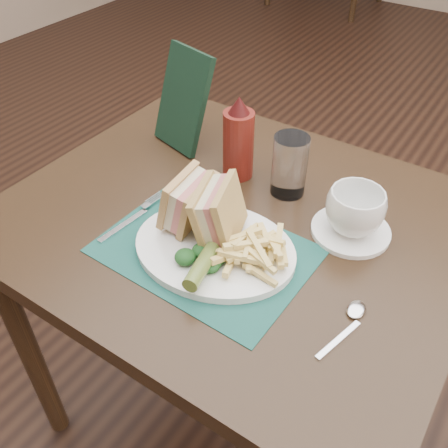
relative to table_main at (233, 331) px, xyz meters
The scene contains 16 objects.
floor 0.62m from the table_main, 90.00° to the left, with size 7.00×7.00×0.00m, color black.
table_main is the anchor object (origin of this frame).
placemat 0.39m from the table_main, 84.84° to the right, with size 0.37×0.27×0.00m, color #174941.
plate 0.40m from the table_main, 76.42° to the right, with size 0.30×0.24×0.01m, color white, non-canonical shape.
sandwich_half_a 0.46m from the table_main, 128.49° to the right, with size 0.06×0.11×0.10m, color tan, non-canonical shape.
sandwich_half_b 0.46m from the table_main, 90.70° to the right, with size 0.06×0.12×0.10m, color tan, non-canonical shape.
kale_garnish 0.44m from the table_main, 76.43° to the right, with size 0.11×0.08×0.03m, color #153A19, non-canonical shape.
pickle_spear 0.45m from the table_main, 74.39° to the right, with size 0.03×0.03×0.12m, color #516627.
fries_pile 0.44m from the table_main, 43.39° to the right, with size 0.18×0.20×0.05m, color #EACE75, non-canonical shape.
fork 0.43m from the table_main, 142.74° to the right, with size 0.03×0.17×0.01m, color silver, non-canonical shape.
spoon 0.50m from the table_main, 25.65° to the right, with size 0.03×0.15×0.01m, color silver, non-canonical shape.
saucer 0.44m from the table_main, 20.11° to the left, with size 0.15×0.15×0.01m, color white.
coffee_cup 0.48m from the table_main, 20.11° to the left, with size 0.11×0.11×0.09m, color white.
drinking_glass 0.46m from the table_main, 69.34° to the left, with size 0.07×0.07×0.13m, color silver.
ketchup_bottle 0.49m from the table_main, 120.99° to the left, with size 0.07×0.07×0.19m, color #5B160F, non-canonical shape.
check_presenter 0.57m from the table_main, 146.62° to the left, with size 0.14×0.01×0.23m, color black.
Camera 1 is at (0.41, -1.15, 1.38)m, focal length 40.00 mm.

